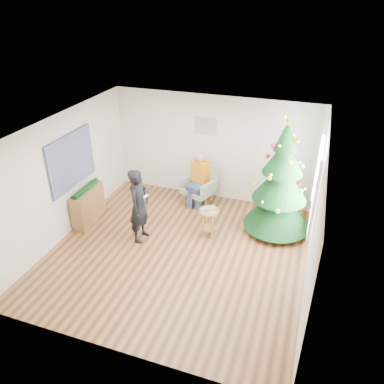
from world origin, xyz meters
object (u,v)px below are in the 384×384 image
at_px(stool, 209,222).
at_px(console, 88,206).
at_px(armchair, 200,189).
at_px(standing_man, 139,206).
at_px(christmas_tree, 281,183).

distance_m(stool, console, 2.77).
height_order(armchair, console, armchair).
relative_size(stool, standing_man, 0.39).
xyz_separation_m(armchair, standing_man, (-0.70, -1.86, 0.45)).
relative_size(stool, armchair, 0.64).
distance_m(armchair, standing_man, 2.04).
height_order(standing_man, console, standing_man).
distance_m(armchair, console, 2.68).
xyz_separation_m(armchair, console, (-2.13, -1.62, 0.04)).
bearing_deg(console, christmas_tree, 10.57).
bearing_deg(stool, standing_man, -156.34).
bearing_deg(console, standing_man, -12.93).
height_order(stool, console, console).
distance_m(christmas_tree, console, 4.28).
xyz_separation_m(stool, armchair, (-0.62, 1.29, 0.04)).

